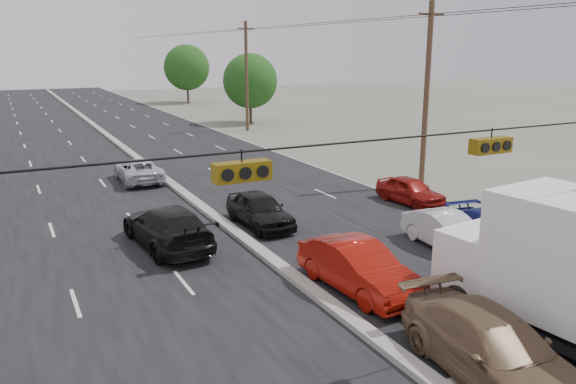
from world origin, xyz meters
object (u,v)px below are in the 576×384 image
at_px(queue_car_a, 260,210).
at_px(queue_car_d, 496,231).
at_px(utility_pole_right_b, 426,95).
at_px(oncoming_near, 167,227).
at_px(tree_right_far, 187,68).
at_px(queue_car_e, 410,191).
at_px(tan_sedan, 493,349).
at_px(queue_car_b, 447,232).
at_px(oncoming_far, 139,170).
at_px(utility_pole_right_c, 247,76).
at_px(red_sedan, 358,268).
at_px(tree_right_mid, 250,81).

relative_size(queue_car_a, queue_car_d, 0.94).
bearing_deg(utility_pole_right_b, oncoming_near, -167.86).
distance_m(tree_right_far, queue_car_e, 58.11).
xyz_separation_m(tan_sedan, queue_car_b, (5.30, 7.31, -0.09)).
height_order(oncoming_near, oncoming_far, oncoming_near).
height_order(tan_sedan, queue_car_a, tan_sedan).
relative_size(utility_pole_right_c, queue_car_a, 2.30).
height_order(queue_car_b, queue_car_e, queue_car_b).
bearing_deg(tree_right_far, queue_car_a, -104.24).
distance_m(tan_sedan, oncoming_near, 13.14).
bearing_deg(oncoming_far, queue_car_b, 117.38).
xyz_separation_m(tree_right_far, queue_car_b, (-9.30, -63.42, -4.26)).
bearing_deg(queue_car_e, tree_right_far, 79.18).
bearing_deg(oncoming_near, queue_car_d, 147.69).
distance_m(tree_right_far, red_sedan, 66.88).
bearing_deg(queue_car_d, queue_car_e, 87.90).
height_order(tree_right_mid, oncoming_far, tree_right_mid).
relative_size(queue_car_e, oncoming_near, 0.71).
xyz_separation_m(tan_sedan, queue_car_d, (7.08, 6.55, -0.11)).
xyz_separation_m(red_sedan, queue_car_a, (0.00, 7.61, -0.05)).
bearing_deg(queue_car_a, utility_pole_right_c, 66.99).
height_order(queue_car_a, queue_car_b, queue_car_a).
bearing_deg(oncoming_far, tree_right_far, -108.79).
height_order(utility_pole_right_b, red_sedan, utility_pole_right_b).
height_order(queue_car_b, queue_car_d, queue_car_b).
xyz_separation_m(utility_pole_right_b, tree_right_mid, (2.50, 30.00, -0.77)).
xyz_separation_m(tan_sedan, queue_car_e, (8.20, 13.12, -0.11)).
height_order(utility_pole_right_b, tree_right_far, utility_pole_right_b).
xyz_separation_m(tree_right_far, oncoming_near, (-18.90, -58.31, -4.15)).
bearing_deg(queue_car_a, oncoming_near, -170.63).
height_order(tree_right_mid, oncoming_near, tree_right_mid).
bearing_deg(utility_pole_right_b, tree_right_mid, 85.24).
height_order(queue_car_b, oncoming_near, oncoming_near).
bearing_deg(utility_pole_right_c, oncoming_far, -129.99).
height_order(utility_pole_right_c, queue_car_e, utility_pole_right_c).
xyz_separation_m(utility_pole_right_c, oncoming_far, (-13.90, -16.57, -4.43)).
bearing_deg(oncoming_far, red_sedan, 100.28).
xyz_separation_m(oncoming_near, oncoming_far, (1.50, 11.74, -0.13)).
bearing_deg(red_sedan, tan_sedan, -93.93).
relative_size(utility_pole_right_c, tree_right_far, 1.23).
xyz_separation_m(tree_right_far, queue_car_d, (-7.52, -64.18, -4.29)).
distance_m(tree_right_mid, queue_car_b, 39.47).
distance_m(tree_right_mid, queue_car_a, 35.43).
bearing_deg(tree_right_far, queue_car_e, -96.34).
bearing_deg(queue_car_e, utility_pole_right_b, 37.41).
xyz_separation_m(queue_car_e, oncoming_near, (-12.50, -0.71, 0.14)).
relative_size(tree_right_far, oncoming_far, 1.68).
height_order(red_sedan, oncoming_near, oncoming_near).
bearing_deg(queue_car_d, utility_pole_right_b, 73.92).
relative_size(utility_pole_right_b, utility_pole_right_c, 1.00).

